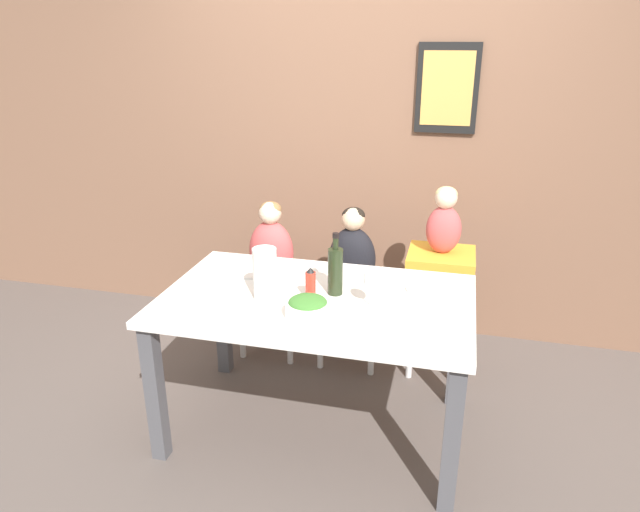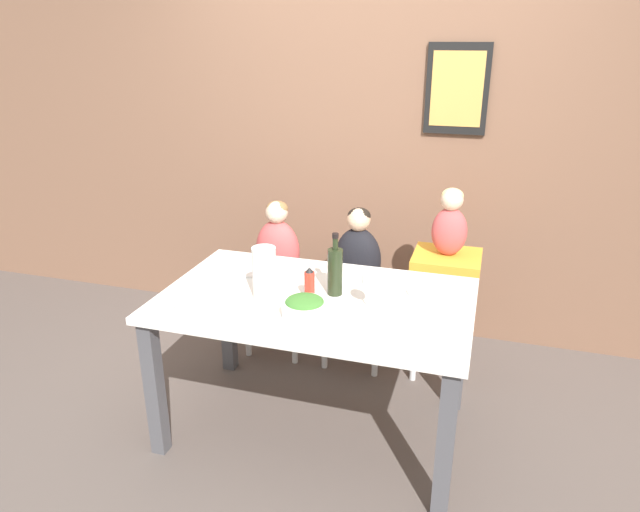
{
  "view_description": "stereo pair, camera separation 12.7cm",
  "coord_description": "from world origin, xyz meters",
  "px_view_note": "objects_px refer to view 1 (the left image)",
  "views": [
    {
      "loc": [
        0.61,
        -2.35,
        1.87
      ],
      "look_at": [
        0.0,
        0.07,
        0.92
      ],
      "focal_mm": 32.0,
      "sensor_mm": 36.0,
      "label": 1
    },
    {
      "loc": [
        0.73,
        -2.31,
        1.87
      ],
      "look_at": [
        0.0,
        0.07,
        0.92
      ],
      "focal_mm": 32.0,
      "sensor_mm": 36.0,
      "label": 2
    }
  ],
  "objects_px": {
    "wine_bottle": "(335,270)",
    "wine_glass_near": "(371,280)",
    "person_baby_right": "(444,220)",
    "dinner_plate_back_left": "(251,271)",
    "chair_right_highchair": "(440,279)",
    "person_child_center": "(352,252)",
    "dinner_plate_back_right": "(427,290)",
    "salad_bowl_large": "(308,307)",
    "person_child_left": "(271,245)",
    "chair_far_center": "(351,300)",
    "dinner_plate_front_left": "(197,306)",
    "chair_far_left": "(273,291)",
    "paper_towel_roll": "(265,274)"
  },
  "relations": [
    {
      "from": "chair_right_highchair",
      "to": "dinner_plate_back_right",
      "type": "relative_size",
      "value": 3.74
    },
    {
      "from": "dinner_plate_back_left",
      "to": "chair_right_highchair",
      "type": "bearing_deg",
      "value": 27.83
    },
    {
      "from": "person_baby_right",
      "to": "dinner_plate_back_left",
      "type": "distance_m",
      "value": 1.09
    },
    {
      "from": "chair_far_left",
      "to": "person_child_center",
      "type": "height_order",
      "value": "person_child_center"
    },
    {
      "from": "person_child_center",
      "to": "person_baby_right",
      "type": "bearing_deg",
      "value": 0.04
    },
    {
      "from": "person_baby_right",
      "to": "dinner_plate_back_left",
      "type": "bearing_deg",
      "value": -152.13
    },
    {
      "from": "person_child_center",
      "to": "salad_bowl_large",
      "type": "bearing_deg",
      "value": -91.18
    },
    {
      "from": "wine_bottle",
      "to": "salad_bowl_large",
      "type": "xyz_separation_m",
      "value": [
        -0.06,
        -0.27,
        -0.07
      ]
    },
    {
      "from": "chair_far_center",
      "to": "wine_glass_near",
      "type": "height_order",
      "value": "wine_glass_near"
    },
    {
      "from": "person_baby_right",
      "to": "dinner_plate_back_left",
      "type": "height_order",
      "value": "person_baby_right"
    },
    {
      "from": "chair_right_highchair",
      "to": "wine_glass_near",
      "type": "xyz_separation_m",
      "value": [
        -0.28,
        -0.75,
        0.28
      ]
    },
    {
      "from": "dinner_plate_back_left",
      "to": "chair_far_left",
      "type": "bearing_deg",
      "value": 96.59
    },
    {
      "from": "chair_right_highchair",
      "to": "person_child_center",
      "type": "bearing_deg",
      "value": 179.94
    },
    {
      "from": "chair_right_highchair",
      "to": "dinner_plate_front_left",
      "type": "relative_size",
      "value": 3.74
    },
    {
      "from": "wine_glass_near",
      "to": "person_child_left",
      "type": "bearing_deg",
      "value": 134.16
    },
    {
      "from": "dinner_plate_back_right",
      "to": "dinner_plate_back_left",
      "type": "bearing_deg",
      "value": 179.03
    },
    {
      "from": "person_child_left",
      "to": "dinner_plate_back_right",
      "type": "relative_size",
      "value": 2.52
    },
    {
      "from": "person_baby_right",
      "to": "dinner_plate_back_right",
      "type": "relative_size",
      "value": 1.88
    },
    {
      "from": "chair_right_highchair",
      "to": "person_baby_right",
      "type": "bearing_deg",
      "value": 90.0
    },
    {
      "from": "person_baby_right",
      "to": "wine_bottle",
      "type": "distance_m",
      "value": 0.81
    },
    {
      "from": "chair_far_left",
      "to": "person_child_left",
      "type": "height_order",
      "value": "person_child_left"
    },
    {
      "from": "chair_far_center",
      "to": "person_child_center",
      "type": "distance_m",
      "value": 0.31
    },
    {
      "from": "person_child_left",
      "to": "dinner_plate_back_right",
      "type": "distance_m",
      "value": 1.09
    },
    {
      "from": "dinner_plate_front_left",
      "to": "dinner_plate_back_right",
      "type": "relative_size",
      "value": 1.0
    },
    {
      "from": "chair_far_left",
      "to": "wine_bottle",
      "type": "height_order",
      "value": "wine_bottle"
    },
    {
      "from": "dinner_plate_back_right",
      "to": "person_baby_right",
      "type": "bearing_deg",
      "value": 85.29
    },
    {
      "from": "person_baby_right",
      "to": "salad_bowl_large",
      "type": "xyz_separation_m",
      "value": [
        -0.53,
        -0.92,
        -0.16
      ]
    },
    {
      "from": "person_baby_right",
      "to": "person_child_left",
      "type": "bearing_deg",
      "value": -179.98
    },
    {
      "from": "wine_glass_near",
      "to": "dinner_plate_back_left",
      "type": "height_order",
      "value": "wine_glass_near"
    },
    {
      "from": "person_baby_right",
      "to": "dinner_plate_back_right",
      "type": "xyz_separation_m",
      "value": [
        -0.04,
        -0.52,
        -0.2
      ]
    },
    {
      "from": "wine_bottle",
      "to": "paper_towel_roll",
      "type": "bearing_deg",
      "value": -155.78
    },
    {
      "from": "chair_far_center",
      "to": "person_baby_right",
      "type": "xyz_separation_m",
      "value": [
        0.51,
        0.0,
        0.54
      ]
    },
    {
      "from": "wine_glass_near",
      "to": "dinner_plate_back_right",
      "type": "bearing_deg",
      "value": 43.78
    },
    {
      "from": "chair_far_left",
      "to": "chair_far_center",
      "type": "distance_m",
      "value": 0.5
    },
    {
      "from": "person_child_left",
      "to": "person_baby_right",
      "type": "relative_size",
      "value": 1.34
    },
    {
      "from": "person_baby_right",
      "to": "wine_bottle",
      "type": "bearing_deg",
      "value": -125.5
    },
    {
      "from": "dinner_plate_back_right",
      "to": "dinner_plate_front_left",
      "type": "bearing_deg",
      "value": -156.73
    },
    {
      "from": "chair_right_highchair",
      "to": "dinner_plate_back_right",
      "type": "distance_m",
      "value": 0.54
    },
    {
      "from": "paper_towel_roll",
      "to": "dinner_plate_back_left",
      "type": "relative_size",
      "value": 1.24
    },
    {
      "from": "chair_far_center",
      "to": "wine_glass_near",
      "type": "distance_m",
      "value": 0.91
    },
    {
      "from": "chair_right_highchair",
      "to": "wine_bottle",
      "type": "relative_size",
      "value": 2.47
    },
    {
      "from": "chair_far_left",
      "to": "dinner_plate_back_right",
      "type": "xyz_separation_m",
      "value": [
        0.96,
        -0.52,
        0.34
      ]
    },
    {
      "from": "wine_bottle",
      "to": "wine_glass_near",
      "type": "bearing_deg",
      "value": -27.03
    },
    {
      "from": "wine_bottle",
      "to": "dinner_plate_back_left",
      "type": "distance_m",
      "value": 0.52
    },
    {
      "from": "dinner_plate_back_right",
      "to": "person_child_center",
      "type": "bearing_deg",
      "value": 132.01
    },
    {
      "from": "chair_right_highchair",
      "to": "dinner_plate_front_left",
      "type": "height_order",
      "value": "same"
    },
    {
      "from": "chair_far_left",
      "to": "dinner_plate_front_left",
      "type": "relative_size",
      "value": 2.34
    },
    {
      "from": "chair_far_left",
      "to": "person_child_left",
      "type": "xyz_separation_m",
      "value": [
        0.0,
        0.0,
        0.31
      ]
    },
    {
      "from": "person_child_center",
      "to": "dinner_plate_front_left",
      "type": "height_order",
      "value": "person_child_center"
    },
    {
      "from": "dinner_plate_front_left",
      "to": "dinner_plate_back_left",
      "type": "xyz_separation_m",
      "value": [
        0.09,
        0.44,
        0.0
      ]
    }
  ]
}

